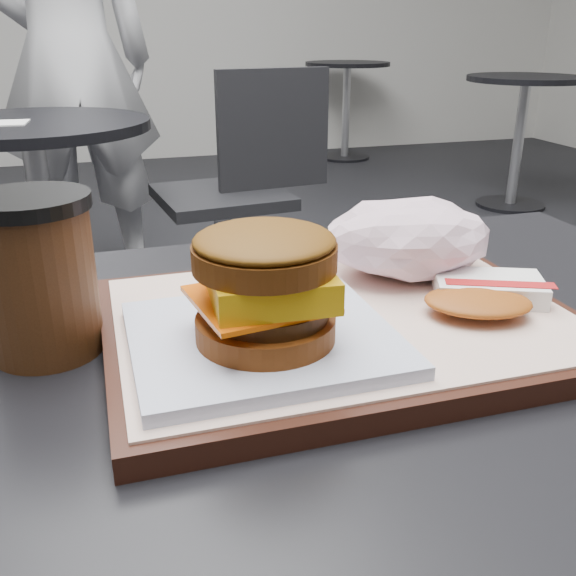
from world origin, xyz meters
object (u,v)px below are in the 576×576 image
Objects in this scene: serving_tray at (342,324)px; coffee_cup at (38,273)px; breakfast_sandwich at (265,299)px; crumpled_wrapper at (409,238)px; neighbor_table at (39,187)px; hash_brown at (484,294)px; patron at (69,58)px; neighbor_chair at (240,181)px; customer_table at (346,529)px.

coffee_cup is at bearing 169.63° from serving_tray.
breakfast_sandwich is 0.20m from crumpled_wrapper.
coffee_cup is 1.61m from neighbor_table.
serving_tray is 2.85× the size of hash_brown.
coffee_cup is (-0.35, 0.06, 0.04)m from hash_brown.
neighbor_table is 0.75m from patron.
coffee_cup is (-0.23, 0.04, 0.06)m from serving_tray.
neighbor_chair is (0.53, 1.66, -0.33)m from coffee_cup.
coffee_cup is 0.14× the size of neighbor_chair.
hash_brown is (0.12, -0.02, 0.02)m from serving_tray.
coffee_cup reaches higher than neighbor_table.
hash_brown reaches higher than serving_tray.
customer_table is at bearing -15.83° from coffee_cup.
crumpled_wrapper is (0.09, 0.07, 0.04)m from serving_tray.
crumpled_wrapper is at bearing 45.33° from customer_table.
serving_tray is 0.43× the size of neighbor_chair.
serving_tray is 2.29m from patron.
neighbor_chair is (0.37, 1.74, -0.32)m from breakfast_sandwich.
hash_brown is at bearing 93.48° from patron.
hash_brown is 1.73m from neighbor_table.
hash_brown is 2.33m from patron.
coffee_cup is (-0.32, -0.03, 0.01)m from crumpled_wrapper.
serving_tray is 0.12m from crumpled_wrapper.
neighbor_chair is at bearing 80.07° from serving_tray.
breakfast_sandwich is at bearing -173.53° from hash_brown.
crumpled_wrapper is 0.18× the size of neighbor_chair.
serving_tray is at bearing 93.45° from customer_table.
breakfast_sandwich reaches higher than crumpled_wrapper.
neighbor_chair is at bearing 6.73° from neighbor_table.
neighbor_table is (-0.47, 1.65, -0.25)m from hash_brown.
neighbor_table is (-0.12, 1.58, -0.29)m from coffee_cup.
serving_tray is 0.10m from breakfast_sandwich.
breakfast_sandwich is at bearing -80.73° from neighbor_table.
breakfast_sandwich is 1.52× the size of coffee_cup.
crumpled_wrapper is (-0.03, 0.09, 0.02)m from hash_brown.
neighbor_table is (-0.27, 1.67, -0.28)m from breakfast_sandwich.
breakfast_sandwich reaches higher than neighbor_table.
customer_table is at bearing -86.55° from serving_tray.
hash_brown is at bearing -9.43° from serving_tray.
crumpled_wrapper is at bearing 33.22° from breakfast_sandwich.
serving_tray is at bearing 28.80° from breakfast_sandwich.
crumpled_wrapper is 2.24m from patron.
customer_table is 0.25m from hash_brown.
patron is (-0.32, 2.21, 0.07)m from crumpled_wrapper.
crumpled_wrapper is at bearing 4.68° from coffee_cup.
customer_table is 1.69m from neighbor_table.
hash_brown is 0.07× the size of patron.
serving_tray is at bearing -143.44° from crumpled_wrapper.
patron is at bearing 98.19° from crumpled_wrapper.
neighbor_chair is (0.21, 1.63, -0.31)m from crumpled_wrapper.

